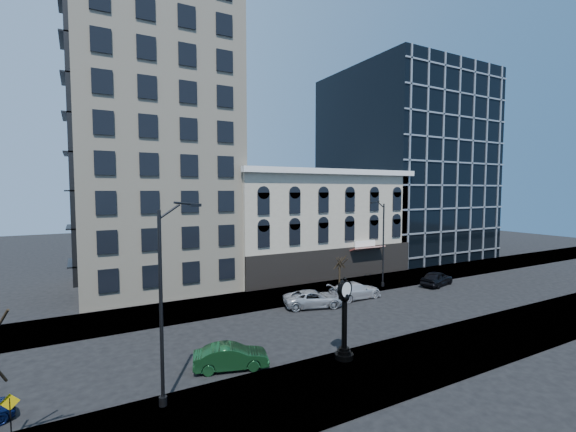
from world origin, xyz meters
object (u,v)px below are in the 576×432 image
street_lamp_near (174,249)px  warning_sign (10,410)px  street_clock (344,322)px  car_near_b (231,357)px

street_lamp_near → warning_sign: bearing=164.0°
street_clock → warning_sign: street_clock is taller
street_clock → street_lamp_near: bearing=161.0°
street_lamp_near → car_near_b: size_ratio=2.29×
car_near_b → street_clock: bearing=-93.5°
street_clock → warning_sign: bearing=162.2°
street_clock → warning_sign: size_ratio=2.36×
warning_sign → car_near_b: (9.95, 2.23, -0.86)m
warning_sign → car_near_b: 10.23m
street_clock → car_near_b: (-6.29, 2.23, -1.65)m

